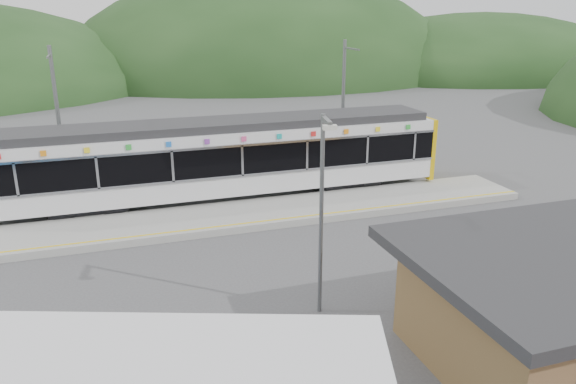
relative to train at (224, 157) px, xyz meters
name	(u,v)px	position (x,y,z in m)	size (l,w,h in m)	color
ground	(260,249)	(0.00, -6.00, -2.06)	(120.00, 120.00, 0.00)	#4C4C4F
hills	(353,191)	(6.19, -0.71, -2.06)	(146.00, 149.00, 26.00)	#1E3D19
platform	(239,216)	(0.00, -2.70, -1.91)	(26.00, 3.20, 0.30)	#9E9E99
yellow_line	(247,223)	(0.00, -4.00, -1.76)	(26.00, 0.10, 0.01)	yellow
train	(224,157)	(0.00, 0.00, 0.00)	(20.44, 3.01, 3.74)	black
catenary_mast_west	(59,122)	(-7.00, 2.56, 1.58)	(0.18, 1.80, 7.00)	slate
catenary_mast_east	(343,105)	(7.00, 2.56, 1.58)	(0.18, 1.80, 7.00)	slate
lamp_post	(323,200)	(0.45, -10.96, 1.45)	(0.38, 1.06, 5.88)	slate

